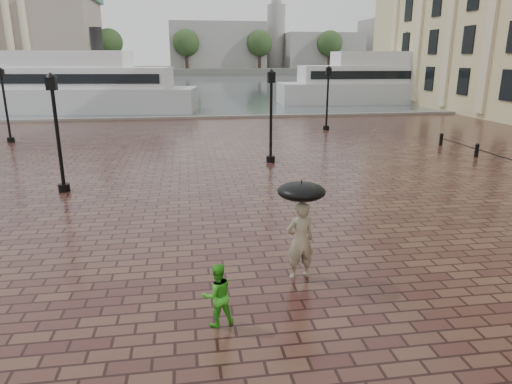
% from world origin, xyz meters
% --- Properties ---
extents(ground, '(300.00, 300.00, 0.00)m').
position_xyz_m(ground, '(0.00, 0.00, 0.00)').
color(ground, '#391D1A').
rests_on(ground, ground).
extents(harbour_water, '(240.00, 240.00, 0.00)m').
position_xyz_m(harbour_water, '(0.00, 92.00, 0.00)').
color(harbour_water, '#495259').
rests_on(harbour_water, ground).
extents(quay_edge, '(80.00, 0.60, 0.30)m').
position_xyz_m(quay_edge, '(0.00, 32.00, 0.00)').
color(quay_edge, slate).
rests_on(quay_edge, ground).
extents(far_shore, '(300.00, 60.00, 2.00)m').
position_xyz_m(far_shore, '(0.00, 160.00, 1.00)').
color(far_shore, '#4C4C47').
rests_on(far_shore, ground).
extents(distant_skyline, '(102.50, 22.00, 33.00)m').
position_xyz_m(distant_skyline, '(48.14, 150.00, 9.45)').
color(distant_skyline, gray).
rests_on(distant_skyline, ground).
extents(far_trees, '(188.00, 8.00, 13.50)m').
position_xyz_m(far_trees, '(0.00, 138.00, 9.42)').
color(far_trees, '#2D2119').
rests_on(far_trees, ground).
extents(street_lamps, '(21.44, 14.44, 4.40)m').
position_xyz_m(street_lamps, '(-1.50, 17.50, 2.33)').
color(street_lamps, black).
rests_on(street_lamps, ground).
extents(adult_pedestrian, '(0.76, 0.57, 1.89)m').
position_xyz_m(adult_pedestrian, '(1.36, 1.45, 0.95)').
color(adult_pedestrian, gray).
rests_on(adult_pedestrian, ground).
extents(child_pedestrian, '(0.72, 0.62, 1.28)m').
position_xyz_m(child_pedestrian, '(-0.70, -0.27, 0.64)').
color(child_pedestrian, green).
rests_on(child_pedestrian, ground).
extents(ferry_near, '(24.36, 8.95, 7.81)m').
position_xyz_m(ferry_near, '(-11.95, 38.99, 2.35)').
color(ferry_near, silver).
rests_on(ferry_near, ground).
extents(ferry_far, '(24.24, 6.77, 7.88)m').
position_xyz_m(ferry_far, '(21.64, 43.21, 2.37)').
color(ferry_far, silver).
rests_on(ferry_far, ground).
extents(umbrella, '(1.10, 1.10, 1.20)m').
position_xyz_m(umbrella, '(1.36, 1.45, 2.14)').
color(umbrella, black).
rests_on(umbrella, ground).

